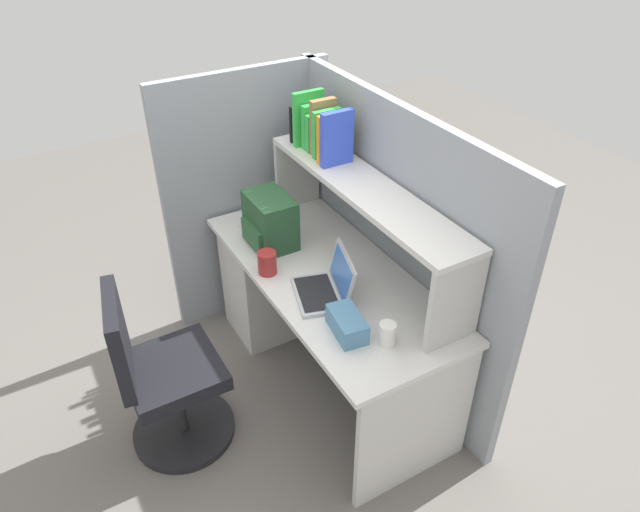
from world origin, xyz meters
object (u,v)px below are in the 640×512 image
office_chair (163,382)px  tissue_box (347,324)px  computer_mouse (246,222)px  paper_cup (387,334)px  backpack (269,221)px  snack_canister (267,263)px  laptop (327,286)px

office_chair → tissue_box: bearing=-110.5°
computer_mouse → paper_cup: paper_cup is taller
backpack → office_chair: (0.37, -0.78, -0.47)m
snack_canister → office_chair: office_chair is taller
computer_mouse → tissue_box: 1.07m
tissue_box → paper_cup: bearing=48.1°
snack_canister → tissue_box: bearing=10.5°
backpack → snack_canister: (0.24, -0.13, -0.08)m
paper_cup → tissue_box: (-0.14, -0.12, -0.00)m
laptop → paper_cup: size_ratio=3.54×
computer_mouse → paper_cup: bearing=-14.6°
backpack → paper_cup: size_ratio=2.87×
office_chair → backpack: bearing=-53.8°
paper_cup → office_chair: size_ratio=0.11×
backpack → laptop: bearing=3.7°
snack_canister → backpack: bearing=151.0°
computer_mouse → backpack: bearing=-11.5°
laptop → backpack: 0.55m
backpack → computer_mouse: size_ratio=2.88×
laptop → tissue_box: bearing=-12.3°
computer_mouse → office_chair: office_chair is taller
laptop → office_chair: bearing=-102.3°
laptop → paper_cup: (0.42, 0.06, 0.00)m
snack_canister → paper_cup: bearing=17.2°
computer_mouse → paper_cup: 1.21m
tissue_box → snack_canister: size_ratio=1.82×
paper_cup → tissue_box: size_ratio=0.48×
computer_mouse → office_chair: bearing=-71.2°
tissue_box → office_chair: size_ratio=0.24×
backpack → computer_mouse: (-0.24, -0.04, -0.12)m
computer_mouse → office_chair: size_ratio=0.11×
office_chair → laptop: bearing=-91.5°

